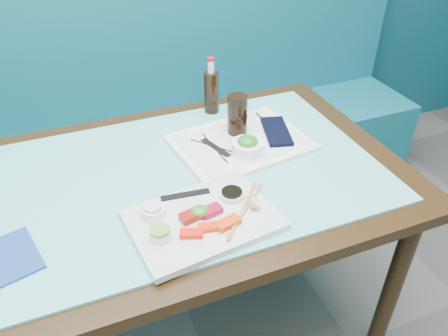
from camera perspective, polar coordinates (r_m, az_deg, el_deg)
name	(u,v)px	position (r m, az deg, el deg)	size (l,w,h in m)	color
booth_bench	(136,143)	(2.26, -11.46, 3.23)	(3.00, 0.56, 1.17)	#105B6A
dining_table	(183,196)	(1.42, -5.43, -3.70)	(1.40, 0.90, 0.75)	black
glass_top	(181,175)	(1.36, -5.63, -0.86)	(1.22, 0.76, 0.01)	#61C2C3
sashimi_plate	(203,220)	(1.18, -2.78, -6.77)	(0.38, 0.27, 0.02)	silver
salmon_left	(191,234)	(1.12, -4.28, -8.54)	(0.06, 0.03, 0.01)	red
salmon_mid	(209,227)	(1.13, -1.94, -7.74)	(0.06, 0.03, 0.01)	red
salmon_right	(228,223)	(1.14, 0.52, -7.21)	(0.07, 0.03, 0.02)	#FD360A
tuna_left	(191,216)	(1.16, -4.29, -6.27)	(0.06, 0.04, 0.02)	maroon
tuna_right	(211,211)	(1.17, -1.73, -5.62)	(0.06, 0.04, 0.02)	maroon
seaweed_garnish	(200,211)	(1.17, -3.21, -5.67)	(0.05, 0.05, 0.03)	#2C821E
ramekin_wasabi	(160,235)	(1.12, -8.32, -8.66)	(0.05, 0.05, 0.02)	white
wasabi_fill	(160,230)	(1.10, -8.39, -8.04)	(0.05, 0.05, 0.01)	#6DA535
ramekin_ginger	(153,212)	(1.18, -9.24, -5.68)	(0.06, 0.06, 0.03)	white
ginger_fill	(153,207)	(1.17, -9.32, -5.01)	(0.05, 0.05, 0.01)	beige
soy_dish	(232,195)	(1.23, 1.03, -3.49)	(0.07, 0.07, 0.01)	white
soy_fill	(232,192)	(1.22, 1.03, -3.13)	(0.06, 0.06, 0.01)	black
lemon_wedge	(257,205)	(1.18, 4.34, -4.85)	(0.04, 0.04, 0.03)	#EAC96F
chopstick_sleeve	(185,195)	(1.24, -5.08, -3.49)	(0.14, 0.02, 0.00)	black
wooden_chopstick_a	(243,209)	(1.19, 2.47, -5.38)	(0.01, 0.01, 0.25)	tan
wooden_chopstick_b	(246,208)	(1.19, 2.91, -5.27)	(0.01, 0.01, 0.24)	#A17E4C
serving_tray	(241,143)	(1.48, 2.19, 3.29)	(0.43, 0.32, 0.02)	white
paper_placemat	(241,141)	(1.48, 2.20, 3.59)	(0.38, 0.27, 0.00)	silver
seaweed_bowl	(247,148)	(1.41, 3.07, 2.66)	(0.10, 0.10, 0.04)	white
seaweed_salad	(248,141)	(1.39, 3.11, 3.52)	(0.07, 0.07, 0.03)	#22741A
cola_glass	(237,115)	(1.49, 1.76, 6.95)	(0.07, 0.07, 0.14)	black
navy_pouch	(276,131)	(1.53, 6.85, 4.77)	(0.08, 0.19, 0.01)	black
fork	(262,118)	(1.61, 4.92, 6.47)	(0.01, 0.01, 0.09)	silver
black_chopstick_a	(214,148)	(1.44, -1.25, 2.66)	(0.01, 0.01, 0.20)	black
black_chopstick_b	(217,147)	(1.44, -0.95, 2.72)	(0.01, 0.01, 0.20)	black
tray_sleeve	(216,148)	(1.44, -1.10, 2.66)	(0.02, 0.14, 0.00)	black
cola_bottle_body	(211,93)	(1.66, -1.66, 9.83)	(0.06, 0.06, 0.16)	black
cola_bottle_neck	(211,67)	(1.62, -1.72, 13.09)	(0.02, 0.02, 0.05)	white
cola_bottle_cap	(211,59)	(1.61, -1.74, 14.03)	(0.03, 0.03, 0.01)	#B90B1C
blue_napkin	(0,261)	(1.21, -27.19, -10.77)	(0.17, 0.17, 0.01)	navy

